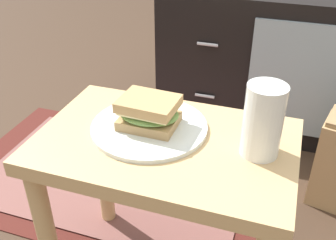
{
  "coord_description": "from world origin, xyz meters",
  "views": [
    {
      "loc": [
        0.23,
        -0.66,
        0.94
      ],
      "look_at": [
        0.01,
        0.0,
        0.51
      ],
      "focal_mm": 41.88,
      "sensor_mm": 36.0,
      "label": 1
    }
  ],
  "objects_px": {
    "plate": "(149,127)",
    "sandwich_front": "(149,112)",
    "beer_glass": "(263,121)",
    "tv_cabinet": "(280,59)"
  },
  "relations": [
    {
      "from": "sandwich_front",
      "to": "beer_glass",
      "type": "distance_m",
      "value": 0.25
    },
    {
      "from": "tv_cabinet",
      "to": "sandwich_front",
      "type": "xyz_separation_m",
      "value": [
        -0.23,
        -0.92,
        0.21
      ]
    },
    {
      "from": "tv_cabinet",
      "to": "beer_glass",
      "type": "bearing_deg",
      "value": -89.31
    },
    {
      "from": "beer_glass",
      "to": "sandwich_front",
      "type": "bearing_deg",
      "value": 177.19
    },
    {
      "from": "tv_cabinet",
      "to": "plate",
      "type": "distance_m",
      "value": 0.96
    },
    {
      "from": "tv_cabinet",
      "to": "plate",
      "type": "height_order",
      "value": "tv_cabinet"
    },
    {
      "from": "tv_cabinet",
      "to": "beer_glass",
      "type": "xyz_separation_m",
      "value": [
        0.01,
        -0.93,
        0.25
      ]
    },
    {
      "from": "tv_cabinet",
      "to": "plate",
      "type": "relative_size",
      "value": 3.68
    },
    {
      "from": "plate",
      "to": "sandwich_front",
      "type": "relative_size",
      "value": 1.93
    },
    {
      "from": "plate",
      "to": "sandwich_front",
      "type": "bearing_deg",
      "value": -165.96
    }
  ]
}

